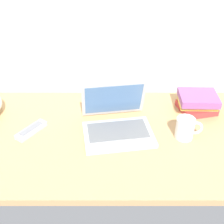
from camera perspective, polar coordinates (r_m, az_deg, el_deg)
The scene contains 5 objects.
desk at distance 1.36m, azimuth -1.31°, elevation -4.76°, with size 1.60×0.76×0.03m.
laptop at distance 1.34m, azimuth 1.00°, elevation -1.93°, with size 0.35×0.33×0.21m.
coffee_mug at distance 1.34m, azimuth 14.25°, elevation -3.03°, with size 0.12×0.08×0.10m.
remote_control_near at distance 1.40m, azimuth -15.35°, elevation -3.41°, with size 0.13×0.16×0.02m.
book_stack at distance 1.54m, azimuth 16.40°, elevation 1.81°, with size 0.20×0.19×0.09m.
Camera 1 is at (0.03, -1.06, 0.86)m, focal length 46.95 mm.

